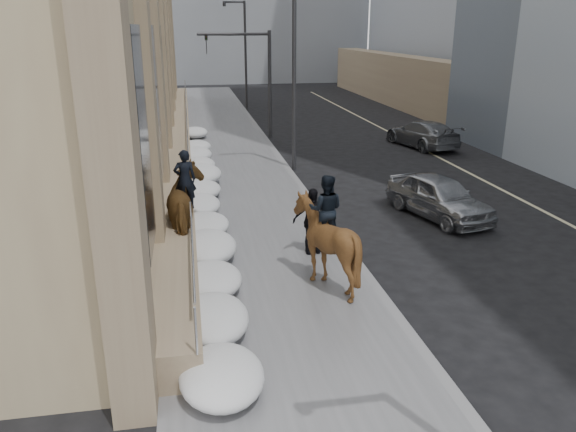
{
  "coord_description": "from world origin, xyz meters",
  "views": [
    {
      "loc": [
        -1.73,
        -10.46,
        6.22
      ],
      "look_at": [
        0.61,
        2.65,
        1.7
      ],
      "focal_mm": 35.0,
      "sensor_mm": 36.0,
      "label": 1
    }
  ],
  "objects_px": {
    "mounted_horse_left": "(188,206)",
    "mounted_horse_right": "(325,240)",
    "pedestrian": "(312,221)",
    "car_grey": "(422,134)",
    "car_silver": "(439,196)"
  },
  "relations": [
    {
      "from": "car_silver",
      "to": "car_grey",
      "type": "bearing_deg",
      "value": 54.92
    },
    {
      "from": "mounted_horse_right",
      "to": "mounted_horse_left",
      "type": "bearing_deg",
      "value": -28.38
    },
    {
      "from": "car_silver",
      "to": "car_grey",
      "type": "xyz_separation_m",
      "value": [
        4.14,
        11.24,
        -0.02
      ]
    },
    {
      "from": "mounted_horse_left",
      "to": "car_silver",
      "type": "xyz_separation_m",
      "value": [
        8.38,
        1.41,
        -0.58
      ]
    },
    {
      "from": "mounted_horse_left",
      "to": "mounted_horse_right",
      "type": "xyz_separation_m",
      "value": [
        3.25,
        -3.32,
        -0.0
      ]
    },
    {
      "from": "mounted_horse_left",
      "to": "car_silver",
      "type": "bearing_deg",
      "value": -174.91
    },
    {
      "from": "mounted_horse_right",
      "to": "pedestrian",
      "type": "relative_size",
      "value": 1.47
    },
    {
      "from": "car_silver",
      "to": "mounted_horse_right",
      "type": "bearing_deg",
      "value": -152.26
    },
    {
      "from": "mounted_horse_left",
      "to": "mounted_horse_right",
      "type": "relative_size",
      "value": 1.02
    },
    {
      "from": "mounted_horse_left",
      "to": "mounted_horse_right",
      "type": "distance_m",
      "value": 4.64
    },
    {
      "from": "mounted_horse_left",
      "to": "car_silver",
      "type": "relative_size",
      "value": 0.65
    },
    {
      "from": "mounted_horse_right",
      "to": "pedestrian",
      "type": "bearing_deg",
      "value": -76.37
    },
    {
      "from": "car_silver",
      "to": "car_grey",
      "type": "height_order",
      "value": "car_silver"
    },
    {
      "from": "pedestrian",
      "to": "car_grey",
      "type": "bearing_deg",
      "value": 52.91
    },
    {
      "from": "mounted_horse_left",
      "to": "pedestrian",
      "type": "relative_size",
      "value": 1.5
    }
  ]
}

